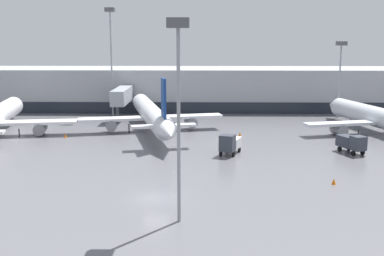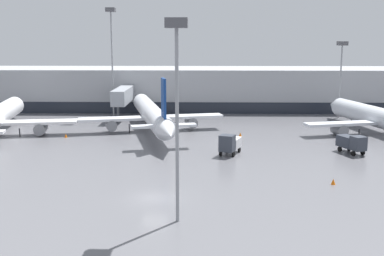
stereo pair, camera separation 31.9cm
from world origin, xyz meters
name	(u,v)px [view 1 (the left image)]	position (x,y,z in m)	size (l,w,h in m)	color
ground_plane	(156,198)	(0.00, 0.00, 0.00)	(320.00, 320.00, 0.00)	slate
terminal_building	(180,88)	(-0.04, 61.93, 4.49)	(160.00, 29.09, 9.00)	#9EA0A5
parked_jet_0	(381,118)	(34.14, 33.18, 2.53)	(26.34, 34.30, 9.62)	silver
parked_jet_1	(151,114)	(-3.84, 34.68, 2.89)	(24.31, 38.51, 10.04)	silver
service_truck_1	(352,142)	(25.15, 19.26, 1.51)	(3.31, 4.77, 2.61)	#2D333D
service_truck_2	(230,143)	(8.44, 18.34, 1.54)	(3.40, 4.87, 2.88)	silver
traffic_cone_0	(65,136)	(-17.00, 29.05, 0.31)	(0.46, 0.46, 0.62)	orange
traffic_cone_1	(334,181)	(18.86, 4.84, 0.32)	(0.48, 0.48, 0.64)	orange
traffic_cone_2	(240,134)	(10.80, 30.36, 0.33)	(0.51, 0.51, 0.67)	orange
apron_light_mast_2	(341,56)	(31.71, 49.34, 12.09)	(1.80, 1.80, 14.95)	gray
apron_light_mast_4	(111,33)	(-13.00, 49.16, 16.48)	(1.80, 1.80, 21.31)	gray
apron_light_mast_6	(178,62)	(2.58, -6.09, 13.65)	(1.80, 1.80, 17.16)	gray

